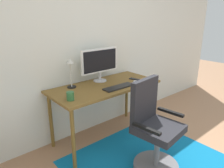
# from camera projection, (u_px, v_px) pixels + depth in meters

# --- Properties ---
(wall_back) EXTENTS (6.00, 0.10, 2.60)m
(wall_back) POSITION_uv_depth(u_px,v_px,m) (95.00, 40.00, 2.92)
(wall_back) COLOR silver
(wall_back) RESTS_ON ground
(area_rug) EXTENTS (1.67, 1.47, 0.01)m
(area_rug) POSITION_uv_depth(u_px,v_px,m) (149.00, 163.00, 2.42)
(area_rug) COLOR #0C669B
(area_rug) RESTS_ON ground
(desk) EXTENTS (1.44, 0.66, 0.76)m
(desk) POSITION_uv_depth(u_px,v_px,m) (105.00, 91.00, 2.74)
(desk) COLOR brown
(desk) RESTS_ON ground
(monitor) EXTENTS (0.57, 0.18, 0.44)m
(monitor) POSITION_uv_depth(u_px,v_px,m) (100.00, 62.00, 2.80)
(monitor) COLOR #B2B2B7
(monitor) RESTS_ON desk
(keyboard) EXTENTS (0.43, 0.13, 0.02)m
(keyboard) POSITION_uv_depth(u_px,v_px,m) (119.00, 87.00, 2.62)
(keyboard) COLOR black
(keyboard) RESTS_ON desk
(computer_mouse) EXTENTS (0.06, 0.10, 0.03)m
(computer_mouse) POSITION_uv_depth(u_px,v_px,m) (136.00, 82.00, 2.79)
(computer_mouse) COLOR white
(computer_mouse) RESTS_ON desk
(coffee_cup) EXTENTS (0.08, 0.08, 0.09)m
(coffee_cup) POSITION_uv_depth(u_px,v_px,m) (70.00, 96.00, 2.22)
(coffee_cup) COLOR #2C6435
(coffee_cup) RESTS_ON desk
(cell_phone) EXTENTS (0.10, 0.15, 0.01)m
(cell_phone) POSITION_uv_depth(u_px,v_px,m) (134.00, 79.00, 2.96)
(cell_phone) COLOR black
(cell_phone) RESTS_ON desk
(desk_lamp) EXTENTS (0.11, 0.11, 0.37)m
(desk_lamp) POSITION_uv_depth(u_px,v_px,m) (71.00, 69.00, 2.55)
(desk_lamp) COLOR black
(desk_lamp) RESTS_ON desk
(office_chair) EXTENTS (0.56, 0.50, 1.00)m
(office_chair) POSITION_uv_depth(u_px,v_px,m) (154.00, 133.00, 2.25)
(office_chair) COLOR slate
(office_chair) RESTS_ON ground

